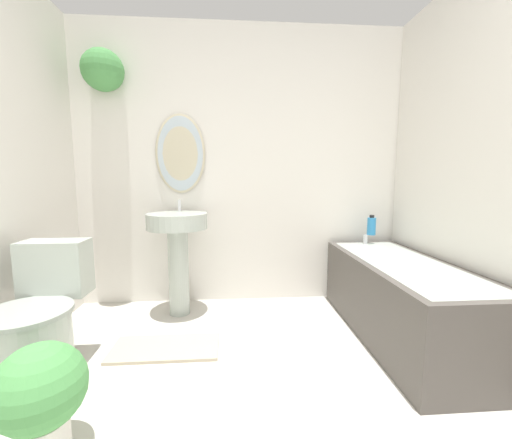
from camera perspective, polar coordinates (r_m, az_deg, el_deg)
name	(u,v)px	position (r m, az deg, el deg)	size (l,w,h in m)	color
wall_back	(230,160)	(2.80, -4.66, 10.67)	(2.93, 0.32, 2.40)	silver
toilet	(36,328)	(2.12, -35.09, -15.90)	(0.43, 0.61, 0.74)	#B2BCB2
pedestal_sink	(178,241)	(2.58, -14.05, -3.87)	(0.47, 0.47, 0.93)	#B2BCB2
bathtub	(402,298)	(2.45, 24.99, -12.79)	(0.60, 1.46, 0.61)	#4C4742
shampoo_bottle	(371,226)	(2.93, 20.25, -1.08)	(0.07, 0.07, 0.17)	#2D84C6
potted_plant	(41,393)	(1.61, -34.50, -24.58)	(0.34, 0.34, 0.46)	silver
bath_mat	(166,348)	(2.26, -16.10, -21.54)	(0.68, 0.32, 0.02)	#B7A88E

